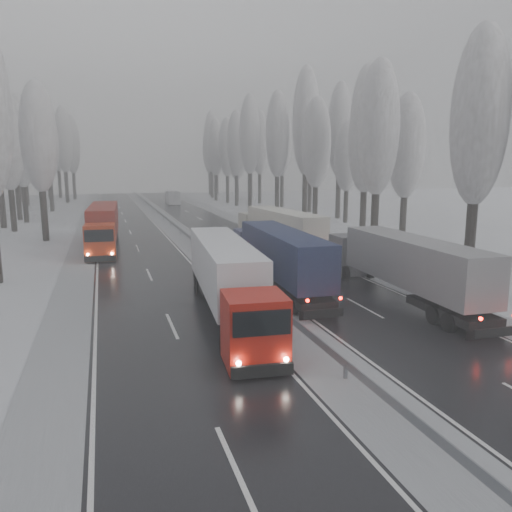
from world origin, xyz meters
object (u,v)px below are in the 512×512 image
truck_blue_box (278,254)px  box_truck_distant (173,198)px  truck_red_white (227,275)px  truck_red_red (103,224)px  truck_grey_tarp (402,263)px  truck_cream_box (279,227)px

truck_blue_box → box_truck_distant: truck_blue_box is taller
truck_red_white → truck_red_red: size_ratio=0.97×
truck_blue_box → truck_red_white: bearing=-129.1°
truck_red_white → truck_red_red: bearing=108.3°
truck_grey_tarp → truck_red_red: bearing=125.8°
truck_grey_tarp → truck_cream_box: truck_cream_box is taller
truck_cream_box → truck_blue_box: bearing=-114.1°
truck_red_white → box_truck_distant: bearing=89.1°
truck_red_red → box_truck_distant: bearing=77.9°
box_truck_distant → truck_red_red: (-13.26, -50.37, 0.91)m
box_truck_distant → truck_cream_box: bearing=-86.6°
truck_red_red → truck_red_white: bearing=-73.7°
truck_blue_box → truck_red_red: (-10.49, 19.22, 0.10)m
truck_cream_box → box_truck_distant: truck_cream_box is taller
truck_blue_box → truck_red_red: size_ratio=0.95×
truck_blue_box → truck_cream_box: (4.59, 12.52, 0.01)m
truck_cream_box → truck_red_white: 19.98m
truck_grey_tarp → truck_red_red: truck_red_red is taller
truck_grey_tarp → truck_red_red: size_ratio=0.95×
truck_red_white → truck_cream_box: bearing=67.4°
truck_blue_box → box_truck_distant: bearing=90.0°
truck_blue_box → truck_cream_box: size_ratio=0.99×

